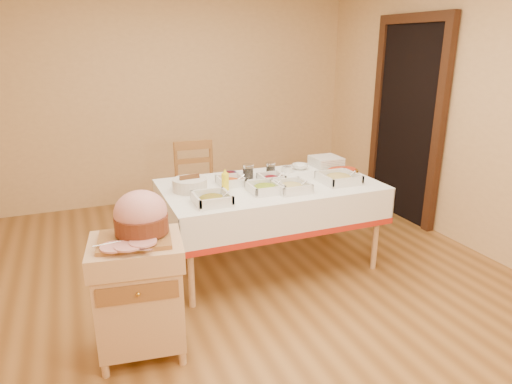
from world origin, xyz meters
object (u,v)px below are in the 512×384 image
ham_on_board (140,219)px  plate_stack (326,162)px  butcher_cart (139,291)px  preserve_jar_left (248,172)px  mustard_bottle (225,181)px  preserve_jar_right (271,169)px  brass_platter (342,171)px  dining_table (270,202)px  dining_chair (198,188)px  bread_basket (190,185)px

ham_on_board → plate_stack: 2.23m
butcher_cart → ham_on_board: 0.47m
butcher_cart → ham_on_board: size_ratio=1.72×
preserve_jar_left → plate_stack: size_ratio=0.48×
butcher_cart → mustard_bottle: (0.83, 0.78, 0.40)m
preserve_jar_right → preserve_jar_left: bearing=-171.1°
plate_stack → brass_platter: plate_stack is taller
dining_table → mustard_bottle: bearing=-173.5°
mustard_bottle → dining_chair: bearing=88.6°
butcher_cart → dining_table: bearing=33.5°
dining_table → butcher_cart: 1.50m
ham_on_board → preserve_jar_right: ham_on_board is taller
preserve_jar_right → mustard_bottle: size_ratio=0.59×
preserve_jar_right → butcher_cart: bearing=-141.3°
dining_table → ham_on_board: ham_on_board is taller
plate_stack → dining_chair: bearing=151.2°
plate_stack → brass_platter: bearing=-88.0°
brass_platter → butcher_cart: bearing=-156.2°
dining_chair → preserve_jar_right: (0.52, -0.67, 0.32)m
ham_on_board → mustard_bottle: 1.08m
dining_table → ham_on_board: (-1.20, -0.79, 0.31)m
preserve_jar_left → dining_chair: bearing=111.7°
dining_chair → preserve_jar_left: 0.83m
dining_chair → preserve_jar_right: 0.91m
dining_table → butcher_cart: butcher_cart is taller
dining_table → preserve_jar_right: bearing=65.3°
dining_table → plate_stack: 0.83m
dining_table → ham_on_board: bearing=-146.6°
ham_on_board → preserve_jar_right: 1.69m
dining_chair → ham_on_board: 1.95m
preserve_jar_right → mustard_bottle: bearing=-149.6°
dining_table → preserve_jar_left: (-0.11, 0.23, 0.22)m
bread_basket → plate_stack: size_ratio=1.06×
preserve_jar_left → brass_platter: size_ratio=0.39×
ham_on_board → mustard_bottle: ham_on_board is taller
bread_basket → preserve_jar_left: bearing=16.3°
preserve_jar_right → bread_basket: size_ratio=0.39×
bread_basket → plate_stack: 1.44m
dining_chair → ham_on_board: ham_on_board is taller
preserve_jar_left → brass_platter: 0.88m
dining_chair → ham_on_board: size_ratio=2.12×
dining_chair → plate_stack: dining_chair is taller
plate_stack → brass_platter: 0.27m
dining_chair → ham_on_board: (-0.80, -1.73, 0.41)m
bread_basket → brass_platter: size_ratio=0.87×
mustard_bottle → butcher_cart: bearing=-136.8°
butcher_cart → preserve_jar_left: 1.59m
mustard_bottle → bread_basket: mustard_bottle is taller
butcher_cart → preserve_jar_right: size_ratio=7.11×
bread_basket → brass_platter: 1.43m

